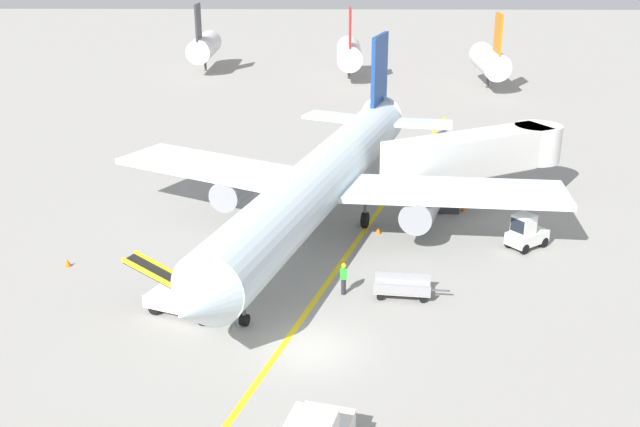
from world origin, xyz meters
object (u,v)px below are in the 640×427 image
belt_loader_forward_hold (183,298)px  safety_cone_nose_left (378,230)px  baggage_tug_near_wing (526,233)px  baggage_cart_loaded (402,287)px  safety_cone_wingtip_right (463,208)px  safety_cone_wingtip_left (242,271)px  jet_bridge (486,152)px  safety_cone_nose_right (68,263)px  airliner (324,178)px  ground_crew_marshaller (344,278)px

belt_loader_forward_hold → safety_cone_nose_left: (9.84, 10.09, -0.56)m
baggage_tug_near_wing → baggage_cart_loaded: bearing=-140.9°
baggage_tug_near_wing → belt_loader_forward_hold: size_ratio=0.53×
baggage_tug_near_wing → safety_cone_wingtip_right: bearing=113.2°
safety_cone_nose_left → safety_cone_wingtip_left: size_ratio=1.00×
jet_bridge → safety_cone_nose_right: (-24.43, -10.52, -3.32)m
jet_bridge → safety_cone_wingtip_left: bearing=-142.3°
baggage_tug_near_wing → belt_loader_forward_hold: belt_loader_forward_hold is taller
baggage_cart_loaded → safety_cone_wingtip_right: (5.01, 12.07, -0.25)m
belt_loader_forward_hold → safety_cone_wingtip_left: (2.29, 4.20, -0.56)m
belt_loader_forward_hold → safety_cone_wingtip_left: size_ratio=11.61×
safety_cone_wingtip_left → baggage_tug_near_wing: bearing=13.8°
safety_cone_wingtip_left → safety_cone_wingtip_right: same height
airliner → baggage_cart_loaded: bearing=-64.4°
jet_bridge → safety_cone_wingtip_right: size_ratio=28.47×
jet_bridge → safety_cone_wingtip_left: 19.03m
ground_crew_marshaller → airliner: bearing=97.6°
baggage_tug_near_wing → belt_loader_forward_hold: (-18.14, -8.09, -0.15)m
ground_crew_marshaller → safety_cone_wingtip_right: (7.95, 11.93, -0.69)m
safety_cone_nose_left → safety_cone_nose_right: bearing=-163.9°
ground_crew_marshaller → jet_bridge: bearing=55.1°
baggage_cart_loaded → belt_loader_forward_hold: bearing=-169.5°
belt_loader_forward_hold → baggage_cart_loaded: size_ratio=1.34×
baggage_tug_near_wing → safety_cone_wingtip_left: (-15.86, -3.90, -0.71)m
safety_cone_nose_right → safety_cone_wingtip_right: size_ratio=1.00×
airliner → baggage_tug_near_wing: bearing=-11.3°
jet_bridge → ground_crew_marshaller: 16.73m
jet_bridge → ground_crew_marshaller: bearing=-124.9°
baggage_tug_near_wing → baggage_cart_loaded: baggage_tug_near_wing is taller
belt_loader_forward_hold → safety_cone_nose_left: 14.10m
safety_cone_wingtip_left → safety_cone_wingtip_right: (13.31, 9.84, 0.00)m
ground_crew_marshaller → safety_cone_wingtip_right: 14.35m
airliner → safety_cone_nose_left: airliner is taller
baggage_tug_near_wing → safety_cone_wingtip_right: 6.50m
airliner → ground_crew_marshaller: (1.11, -8.31, -2.51)m
baggage_cart_loaded → safety_cone_wingtip_right: baggage_cart_loaded is taller
safety_cone_nose_right → safety_cone_wingtip_left: size_ratio=1.00×
baggage_cart_loaded → safety_cone_nose_right: (-17.90, 3.16, -0.25)m
baggage_tug_near_wing → ground_crew_marshaller: baggage_tug_near_wing is taller
airliner → baggage_cart_loaded: 9.82m
baggage_cart_loaded → safety_cone_nose_right: baggage_cart_loaded is taller
belt_loader_forward_hold → baggage_cart_loaded: bearing=10.5°
airliner → baggage_tug_near_wing: 12.09m
ground_crew_marshaller → safety_cone_nose_right: size_ratio=3.86×
belt_loader_forward_hold → baggage_cart_loaded: 10.77m
ground_crew_marshaller → safety_cone_nose_left: (2.19, 7.99, -0.69)m
airliner → safety_cone_nose_right: size_ratio=78.64×
airliner → safety_cone_nose_left: 4.60m
baggage_tug_near_wing → baggage_cart_loaded: size_ratio=0.71×
safety_cone_wingtip_right → belt_loader_forward_hold: bearing=-138.0°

